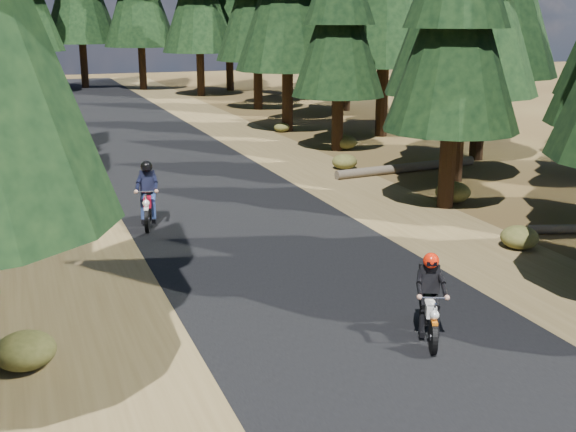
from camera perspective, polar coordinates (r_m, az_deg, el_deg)
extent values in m
plane|color=#432F17|center=(15.08, 2.04, -5.46)|extent=(120.00, 120.00, 0.00)
cube|color=black|center=(19.54, -3.66, -0.53)|extent=(6.00, 100.00, 0.01)
cube|color=brown|center=(18.77, -17.19, -1.90)|extent=(3.20, 100.00, 0.01)
cube|color=brown|center=(21.30, 8.24, 0.68)|extent=(3.20, 100.00, 0.01)
cylinder|color=black|center=(21.16, 12.63, 6.61)|extent=(0.48, 0.48, 4.52)
cone|color=black|center=(20.93, 13.10, 14.27)|extent=(3.84, 3.84, 5.65)
cylinder|color=black|center=(24.71, 13.38, 9.34)|extent=(0.53, 0.53, 5.84)
cylinder|color=black|center=(28.76, 15.03, 10.65)|extent=(0.56, 0.56, 6.43)
cylinder|color=black|center=(29.94, 3.97, 9.45)|extent=(0.48, 0.48, 4.51)
cone|color=black|center=(29.77, 4.07, 14.85)|extent=(3.83, 3.83, 5.64)
cylinder|color=black|center=(33.86, 7.52, 11.72)|extent=(0.56, 0.56, 6.47)
cylinder|color=black|center=(35.07, -0.04, 11.44)|extent=(0.53, 0.53, 5.83)
cylinder|color=black|center=(40.94, 3.85, 11.14)|extent=(0.48, 0.48, 4.61)
cone|color=black|center=(40.83, 3.93, 15.18)|extent=(3.92, 3.92, 5.77)
cylinder|color=black|center=(43.70, -2.40, 12.19)|extent=(0.53, 0.53, 5.76)
cylinder|color=black|center=(48.78, 1.54, 12.48)|extent=(0.53, 0.53, 5.66)
cone|color=black|center=(48.72, 1.57, 16.63)|extent=(4.81, 4.81, 7.07)
cylinder|color=black|center=(43.20, 4.65, 12.27)|extent=(0.54, 0.54, 6.00)
cylinder|color=black|center=(37.23, 12.88, 11.12)|extent=(0.52, 0.52, 5.60)
cylinder|color=black|center=(51.55, -6.97, 12.72)|extent=(0.54, 0.54, 6.00)
cylinder|color=black|center=(55.23, -4.66, 13.17)|extent=(0.56, 0.56, 6.40)
cylinder|color=black|center=(56.03, -19.76, 12.16)|extent=(0.54, 0.54, 6.00)
cylinder|color=black|center=(56.80, -11.51, 12.98)|extent=(0.56, 0.56, 6.40)
cylinder|color=black|center=(59.25, -15.93, 12.99)|extent=(0.57, 0.57, 6.80)
cylinder|color=black|center=(52.39, -0.16, 12.88)|extent=(0.54, 0.54, 6.00)
cylinder|color=#4C4233|center=(26.27, 9.41, 3.80)|extent=(5.86, 0.90, 0.32)
ellipsoid|color=#474C1E|center=(18.19, 17.83, -1.61)|extent=(0.91, 0.91, 0.55)
ellipsoid|color=#474C1E|center=(27.80, -20.25, 3.84)|extent=(0.77, 0.77, 0.46)
ellipsoid|color=#474C1E|center=(19.87, -20.92, -0.51)|extent=(0.87, 0.87, 0.52)
ellipsoid|color=#474C1E|center=(30.45, 4.51, 5.84)|extent=(1.02, 1.02, 0.61)
ellipsoid|color=#474C1E|center=(12.32, -20.05, -9.95)|extent=(0.96, 0.96, 0.58)
ellipsoid|color=#474C1E|center=(35.06, -0.49, 7.02)|extent=(0.75, 0.75, 0.45)
ellipsoid|color=#474C1E|center=(22.16, 12.90, 1.86)|extent=(1.05, 1.05, 0.63)
ellipsoid|color=#474C1E|center=(26.48, 4.49, 4.31)|extent=(0.92, 0.92, 0.55)
cube|color=black|center=(12.49, 11.24, -5.25)|extent=(0.39, 0.33, 0.49)
sphere|color=red|center=(12.36, 11.33, -3.69)|extent=(0.36, 0.36, 0.27)
cube|color=black|center=(19.30, -11.09, 2.57)|extent=(0.43, 0.32, 0.56)
sphere|color=black|center=(19.21, -11.15, 3.75)|extent=(0.38, 0.38, 0.31)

